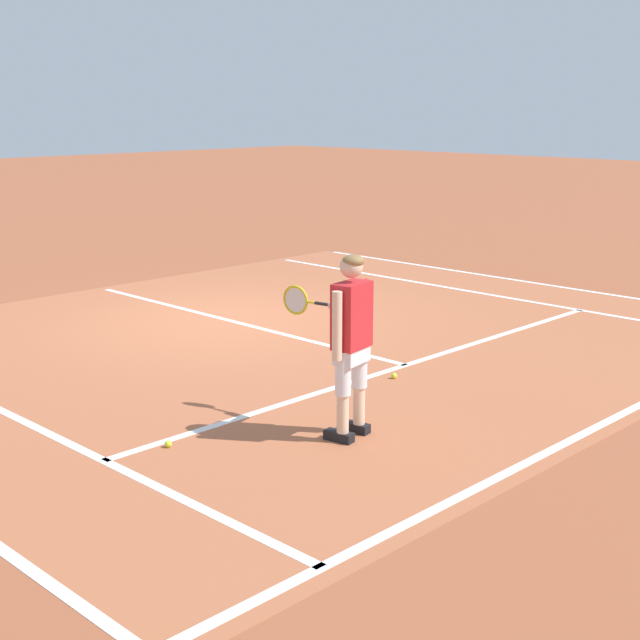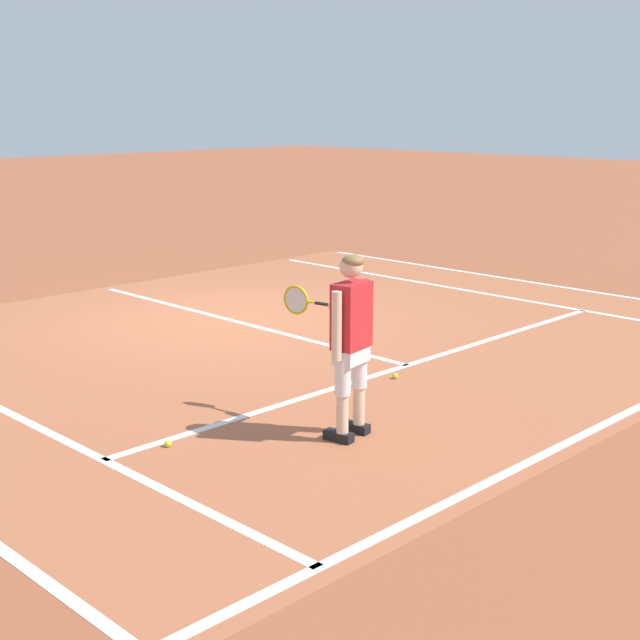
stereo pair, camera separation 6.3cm
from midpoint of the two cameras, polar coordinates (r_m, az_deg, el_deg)
name	(u,v)px [view 2 (the right image)]	position (r m, az deg, el deg)	size (l,w,h in m)	color
ground_plane	(228,320)	(12.98, -5.68, 0.02)	(80.00, 80.00, 0.00)	#9E5133
court_inner_surface	(297,337)	(11.94, -1.31, -1.09)	(10.98, 9.44, 0.00)	#B2603D
line_baseline	(615,419)	(9.36, 18.33, -5.94)	(10.98, 0.10, 0.01)	white
line_service	(407,365)	(10.71, 5.69, -2.86)	(8.23, 0.10, 0.01)	white
line_centre_service	(233,321)	(12.90, -5.37, -0.04)	(0.10, 6.40, 0.01)	white
line_singles_left	(2,409)	(9.68, -19.25, -5.35)	(0.10, 9.04, 0.01)	white
line_singles_right	(479,292)	(15.01, 10.10, 1.73)	(0.10, 9.04, 0.01)	white
line_doubles_right	(525,281)	(16.14, 12.91, 2.41)	(0.10, 9.04, 0.01)	white
tennis_player	(349,333)	(8.15, 2.08, -0.84)	(0.59, 1.19, 1.71)	black
tennis_ball_near_feet	(395,376)	(10.18, 4.94, -3.55)	(0.07, 0.07, 0.07)	#CCE02D
tennis_ball_by_baseline	(168,444)	(8.29, -9.37, -7.71)	(0.07, 0.07, 0.07)	#CCE02D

